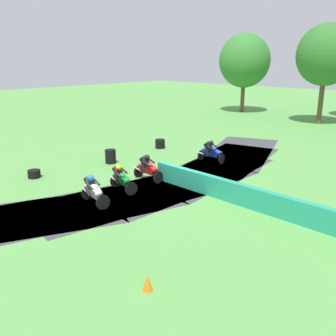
{
  "coord_description": "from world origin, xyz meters",
  "views": [
    {
      "loc": [
        11.49,
        -12.63,
        5.86
      ],
      "look_at": [
        -0.03,
        -0.49,
        0.9
      ],
      "focal_mm": 39.89,
      "sensor_mm": 36.0,
      "label": 1
    }
  ],
  "objects": [
    {
      "name": "motorcycle_fourth_blue",
      "position": [
        -1.08,
        4.26,
        0.64
      ],
      "size": [
        1.68,
        0.9,
        1.43
      ],
      "color": "black",
      "rests_on": "ground"
    },
    {
      "name": "motorcycle_lead_white",
      "position": [
        -0.61,
        -4.31,
        0.65
      ],
      "size": [
        1.71,
        0.97,
        1.43
      ],
      "color": "black",
      "rests_on": "ground"
    },
    {
      "name": "motorcycle_trailing_red",
      "position": [
        -1.31,
        -0.57,
        0.65
      ],
      "size": [
        1.68,
        0.72,
        1.43
      ],
      "color": "black",
      "rests_on": "ground"
    },
    {
      "name": "motorcycle_chase_green",
      "position": [
        -1.03,
        -2.47,
        0.64
      ],
      "size": [
        1.7,
        1.01,
        1.43
      ],
      "color": "black",
      "rests_on": "ground"
    },
    {
      "name": "ground_plane",
      "position": [
        0.0,
        0.0,
        0.0
      ],
      "size": [
        120.0,
        120.0,
        0.0
      ],
      "primitive_type": "plane",
      "color": "#569947"
    },
    {
      "name": "tire_stack_mid_b",
      "position": [
        -5.76,
        4.77,
        0.3
      ],
      "size": [
        0.65,
        0.65,
        0.6
      ],
      "color": "black",
      "rests_on": "ground"
    },
    {
      "name": "track_asphalt",
      "position": [
        -0.71,
        0.02,
        0.0
      ],
      "size": [
        7.69,
        24.96,
        0.01
      ],
      "color": "#3D3D42",
      "rests_on": "ground"
    },
    {
      "name": "tire_stack_near",
      "position": [
        -5.87,
        -4.22,
        0.2
      ],
      "size": [
        0.63,
        0.63,
        0.4
      ],
      "color": "black",
      "rests_on": "ground"
    },
    {
      "name": "tree_behind_barrier",
      "position": [
        -1.99,
        21.79,
        6.08
      ],
      "size": [
        5.12,
        5.12,
        8.79
      ],
      "color": "brown",
      "rests_on": "ground"
    },
    {
      "name": "traffic_cone",
      "position": [
        5.27,
        -6.86,
        0.22
      ],
      "size": [
        0.28,
        0.28,
        0.44
      ],
      "primitive_type": "cone",
      "color": "orange",
      "rests_on": "ground"
    },
    {
      "name": "tire_stack_mid_a",
      "position": [
        -5.21,
        0.15,
        0.4
      ],
      "size": [
        0.61,
        0.61,
        0.8
      ],
      "color": "black",
      "rests_on": "ground"
    },
    {
      "name": "tree_mid_rise",
      "position": [
        -11.44,
        23.61,
        5.54
      ],
      "size": [
        5.48,
        5.48,
        8.43
      ],
      "color": "brown",
      "rests_on": "ground"
    },
    {
      "name": "safety_barrier",
      "position": [
        5.59,
        -0.18,
        0.45
      ],
      "size": [
        13.38,
        0.72,
        0.9
      ],
      "primitive_type": "cube",
      "rotation": [
        0.0,
        0.0,
        -1.6
      ],
      "color": "#239375",
      "rests_on": "ground"
    }
  ]
}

